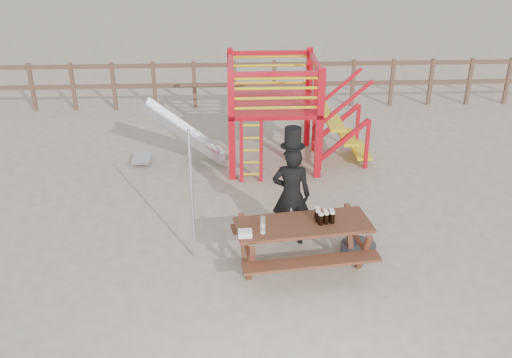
% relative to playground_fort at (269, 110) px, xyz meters
% --- Properties ---
extents(ground, '(60.00, 60.00, 0.00)m').
position_rel_playground_fort_xyz_m(ground, '(-0.12, -3.58, -1.07)').
color(ground, '#BDAC93').
rests_on(ground, ground).
extents(back_fence, '(15.09, 0.09, 1.20)m').
position_rel_playground_fort_xyz_m(back_fence, '(-0.12, 3.42, -0.34)').
color(back_fence, brown).
rests_on(back_fence, ground).
extents(playground_fort, '(4.71, 1.84, 2.10)m').
position_rel_playground_fort_xyz_m(playground_fort, '(0.00, 0.00, 0.00)').
color(playground_fort, red).
rests_on(playground_fort, ground).
extents(picnic_table, '(2.00, 1.50, 0.72)m').
position_rel_playground_fort_xyz_m(picnic_table, '(0.23, -3.76, -0.62)').
color(picnic_table, brown).
rests_on(picnic_table, ground).
extents(man_with_hat, '(0.61, 0.45, 1.84)m').
position_rel_playground_fort_xyz_m(man_with_hat, '(0.13, -3.05, -0.25)').
color(man_with_hat, black).
rests_on(man_with_hat, ground).
extents(metal_pole, '(0.04, 0.04, 1.99)m').
position_rel_playground_fort_xyz_m(metal_pole, '(-1.30, -3.44, -0.08)').
color(metal_pole, '#B2B2B7').
rests_on(metal_pole, ground).
extents(parasol_base, '(0.52, 0.52, 0.22)m').
position_rel_playground_fort_xyz_m(parasol_base, '(1.12, -3.39, -1.01)').
color(parasol_base, '#343438').
rests_on(parasol_base, ground).
extents(paper_bag, '(0.18, 0.14, 0.08)m').
position_rel_playground_fort_xyz_m(paper_bag, '(-0.58, -4.06, -0.32)').
color(paper_bag, white).
rests_on(paper_bag, picnic_table).
extents(stout_pints, '(0.26, 0.26, 0.17)m').
position_rel_playground_fort_xyz_m(stout_pints, '(0.52, -3.73, -0.27)').
color(stout_pints, black).
rests_on(stout_pints, picnic_table).
extents(empty_glasses, '(0.08, 0.24, 0.15)m').
position_rel_playground_fort_xyz_m(empty_glasses, '(-0.34, -3.91, -0.29)').
color(empty_glasses, silver).
rests_on(empty_glasses, picnic_table).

